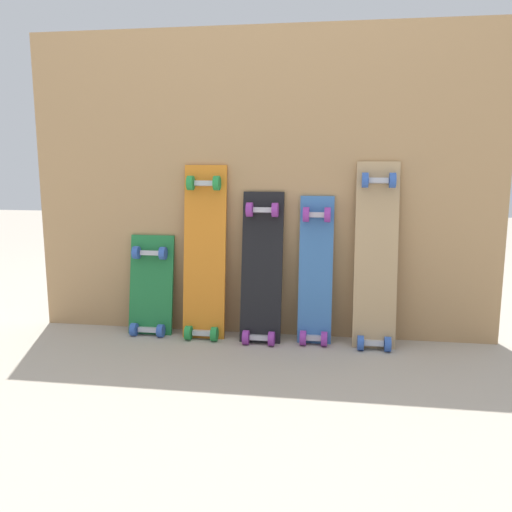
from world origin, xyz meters
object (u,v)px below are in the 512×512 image
object	(u,v)px
skateboard_orange	(204,258)
skateboard_black	(261,274)
skateboard_green	(151,291)
skateboard_natural	(376,262)
skateboard_blue	(315,276)

from	to	relation	value
skateboard_orange	skateboard_black	xyz separation A→B (m)	(0.28, -0.01, -0.06)
skateboard_green	skateboard_natural	world-z (taller)	skateboard_natural
skateboard_orange	skateboard_black	bearing A→B (deg)	-2.93
skateboard_green	skateboard_black	world-z (taller)	skateboard_black
skateboard_blue	skateboard_natural	size ratio (longest dim) A/B	0.82
skateboard_black	skateboard_natural	world-z (taller)	skateboard_natural
skateboard_orange	skateboard_blue	distance (m)	0.55
skateboard_green	skateboard_natural	xyz separation A→B (m)	(1.10, -0.02, 0.18)
skateboard_blue	skateboard_natural	world-z (taller)	skateboard_natural
skateboard_natural	skateboard_black	bearing A→B (deg)	-179.59
skateboard_black	skateboard_natural	bearing A→B (deg)	0.41
skateboard_blue	skateboard_black	bearing A→B (deg)	-176.55
skateboard_orange	skateboard_natural	bearing A→B (deg)	-0.75
skateboard_orange	skateboard_blue	world-z (taller)	skateboard_orange
skateboard_green	skateboard_black	distance (m)	0.58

